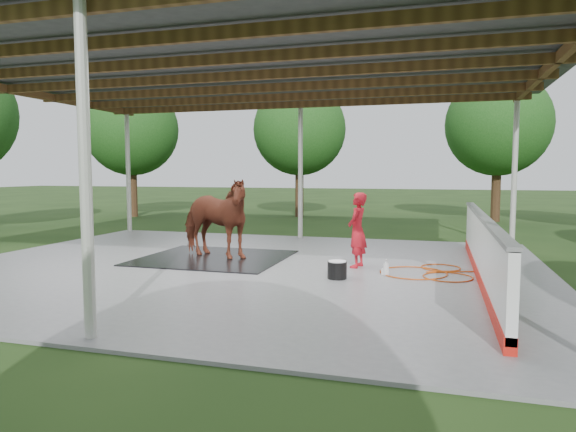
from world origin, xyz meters
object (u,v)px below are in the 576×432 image
(dasher_board, at_px, (482,249))
(horse, at_px, (213,218))
(handler, at_px, (357,230))
(wash_bucket, at_px, (337,270))

(dasher_board, relative_size, horse, 3.87)
(handler, bearing_deg, horse, -83.36)
(horse, xyz_separation_m, wash_bucket, (3.04, -1.37, -0.73))
(horse, height_order, wash_bucket, horse)
(wash_bucket, bearing_deg, dasher_board, 14.80)
(dasher_board, relative_size, wash_bucket, 22.99)
(horse, bearing_deg, handler, -75.90)
(dasher_board, height_order, horse, horse)
(dasher_board, distance_m, wash_bucket, 2.59)
(dasher_board, xyz_separation_m, handler, (-2.31, 0.55, 0.21))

